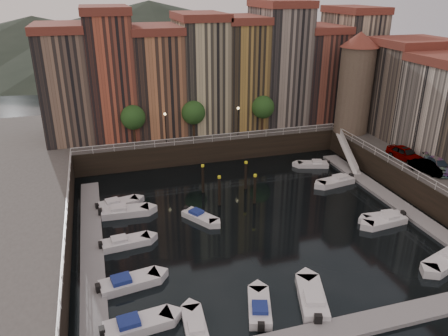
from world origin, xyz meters
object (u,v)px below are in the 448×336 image
object	(u,v)px
boat_left_2	(125,242)
car_c	(439,166)
mooring_pilings	(231,184)
car_a	(405,154)
car_b	(427,168)
gangway	(348,152)
boat_left_1	(128,283)
corner_tower	(356,82)
boat_left_0	(137,325)

from	to	relation	value
boat_left_2	car_c	size ratio (longest dim) A/B	0.97
mooring_pilings	car_c	size ratio (longest dim) A/B	1.11
car_a	car_c	size ratio (longest dim) A/B	0.97
car_a	car_b	distance (m)	3.99
gangway	boat_left_2	bearing A→B (deg)	-159.07
car_a	car_c	world-z (taller)	car_a
car_b	car_c	distance (m)	1.66
boat_left_1	boat_left_2	bearing A→B (deg)	79.01
mooring_pilings	car_a	size ratio (longest dim) A/B	1.15
corner_tower	car_c	world-z (taller)	corner_tower
boat_left_1	car_c	xyz separation A→B (m)	(35.23, 6.70, 3.32)
gangway	boat_left_0	distance (m)	38.03
boat_left_1	boat_left_2	size ratio (longest dim) A/B	1.08
gangway	boat_left_0	xyz separation A→B (m)	(-30.45, -22.73, -1.53)
gangway	boat_left_1	size ratio (longest dim) A/B	1.62
mooring_pilings	gangway	bearing A→B (deg)	14.83
corner_tower	boat_left_1	world-z (taller)	corner_tower
mooring_pilings	boat_left_1	xyz separation A→B (m)	(-12.70, -13.04, -1.26)
corner_tower	boat_left_1	bearing A→B (deg)	-146.37
corner_tower	gangway	xyz separation A→B (m)	(-2.90, -4.50, -8.28)
corner_tower	boat_left_0	xyz separation A→B (m)	(-33.35, -27.23, -9.80)
car_b	boat_left_0	bearing A→B (deg)	-179.88
mooring_pilings	boat_left_0	bearing A→B (deg)	-124.92
boat_left_1	car_b	distance (m)	34.38
mooring_pilings	boat_left_2	size ratio (longest dim) A/B	1.15
boat_left_1	car_a	distance (m)	35.53
boat_left_1	corner_tower	bearing A→B (deg)	24.84
boat_left_0	car_c	world-z (taller)	car_c
boat_left_0	car_c	size ratio (longest dim) A/B	1.05
car_b	car_c	world-z (taller)	car_c
gangway	car_c	xyz separation A→B (m)	(4.63, -11.08, 1.79)
boat_left_1	mooring_pilings	bearing A→B (deg)	36.96
corner_tower	car_a	size ratio (longest dim) A/B	2.92
car_c	boat_left_1	bearing A→B (deg)	-156.37
boat_left_2	car_b	xyz separation A→B (m)	(33.33, 0.52, 3.30)
corner_tower	car_b	xyz separation A→B (m)	(0.07, -15.59, -6.54)
car_c	corner_tower	bearing A→B (deg)	109.22
boat_left_2	car_a	bearing A→B (deg)	1.82
boat_left_0	car_c	xyz separation A→B (m)	(35.08, 11.65, 3.32)
boat_left_0	boat_left_2	distance (m)	11.12
boat_left_1	car_c	world-z (taller)	car_c
boat_left_2	car_b	world-z (taller)	car_b
corner_tower	boat_left_1	size ratio (longest dim) A/B	2.69
gangway	mooring_pilings	distance (m)	18.51
corner_tower	mooring_pilings	bearing A→B (deg)	-156.04
gangway	car_a	distance (m)	7.99
car_b	car_c	bearing A→B (deg)	-18.72
car_c	boat_left_2	bearing A→B (deg)	-166.26
boat_left_1	car_a	bearing A→B (deg)	8.77
boat_left_1	car_a	xyz separation A→B (m)	(33.72, 10.67, 3.42)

